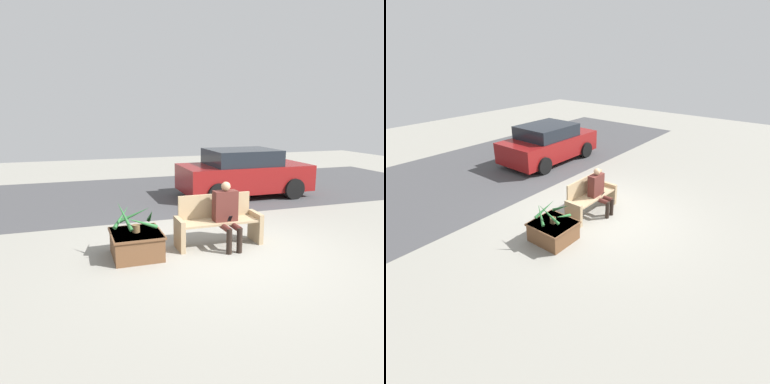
# 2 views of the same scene
# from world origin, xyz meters

# --- Properties ---
(ground_plane) EXTENTS (30.00, 30.00, 0.00)m
(ground_plane) POSITION_xyz_m (0.00, 0.00, 0.00)
(ground_plane) COLOR gray
(road_surface) EXTENTS (20.00, 6.00, 0.01)m
(road_surface) POSITION_xyz_m (0.00, 5.39, 0.00)
(road_surface) COLOR #424244
(road_surface) RESTS_ON ground_plane
(bench) EXTENTS (1.66, 0.51, 0.96)m
(bench) POSITION_xyz_m (-0.06, 0.44, 0.45)
(bench) COLOR tan
(bench) RESTS_ON ground_plane
(person_seated) EXTENTS (0.45, 0.61, 1.25)m
(person_seated) POSITION_xyz_m (0.04, 0.26, 0.69)
(person_seated) COLOR #51231E
(person_seated) RESTS_ON ground_plane
(planter_box) EXTENTS (0.89, 0.93, 0.45)m
(planter_box) POSITION_xyz_m (-1.66, 0.30, 0.24)
(planter_box) COLOR brown
(planter_box) RESTS_ON ground_plane
(potted_plant) EXTENTS (0.76, 0.77, 0.56)m
(potted_plant) POSITION_xyz_m (-1.68, 0.31, 0.69)
(potted_plant) COLOR brown
(potted_plant) RESTS_ON planter_box
(parked_car) EXTENTS (3.87, 1.98, 1.43)m
(parked_car) POSITION_xyz_m (2.31, 4.23, 0.70)
(parked_car) COLOR maroon
(parked_car) RESTS_ON ground_plane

